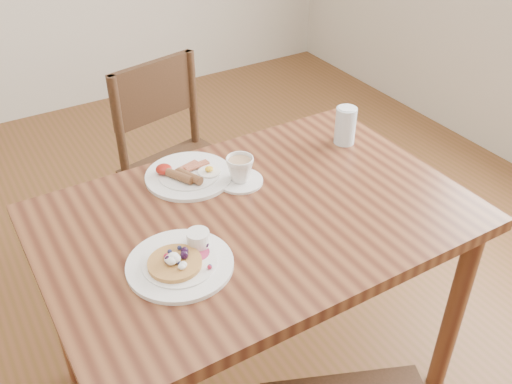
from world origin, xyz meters
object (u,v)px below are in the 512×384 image
chair_far (180,162)px  teacup_saucer (240,171)px  breakfast_plate (188,175)px  pancake_plate (181,261)px  water_glass (345,126)px  dining_table (256,239)px

chair_far → teacup_saucer: bearing=73.0°
chair_far → teacup_saucer: (-0.05, -0.59, 0.30)m
chair_far → breakfast_plate: 0.58m
pancake_plate → breakfast_plate: (0.19, 0.35, -0.00)m
chair_far → water_glass: chair_far is taller
dining_table → water_glass: (0.46, 0.18, 0.16)m
dining_table → pancake_plate: size_ratio=4.44×
breakfast_plate → teacup_saucer: size_ratio=1.93×
dining_table → pancake_plate: pancake_plate is taller
chair_far → breakfast_plate: bearing=57.9°
breakfast_plate → teacup_saucer: teacup_saucer is taller
pancake_plate → breakfast_plate: 0.40m
pancake_plate → teacup_saucer: 0.40m
pancake_plate → dining_table: bearing=18.4°
breakfast_plate → water_glass: size_ratio=2.11×
dining_table → pancake_plate: (-0.27, -0.09, 0.11)m
breakfast_plate → teacup_saucer: (0.13, -0.10, 0.03)m
chair_far → pancake_plate: 0.95m
chair_far → pancake_plate: size_ratio=3.26×
pancake_plate → water_glass: bearing=20.5°
teacup_saucer → pancake_plate: bearing=-141.6°
breakfast_plate → teacup_saucer: bearing=-39.1°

